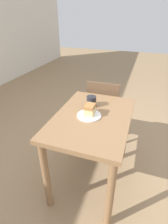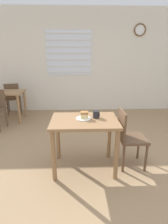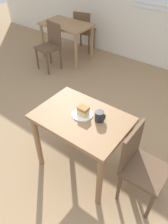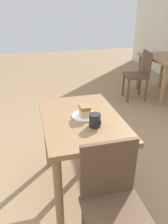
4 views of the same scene
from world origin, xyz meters
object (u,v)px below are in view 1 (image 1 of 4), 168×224
dining_table_near (92,129)px  chair_near_window (104,109)px  coffee_mug (91,101)px  cake_slice (90,110)px  plate (89,115)px

dining_table_near → chair_near_window: size_ratio=1.05×
dining_table_near → chair_near_window: bearing=3.8°
coffee_mug → cake_slice: bearing=-167.9°
dining_table_near → chair_near_window: chair_near_window is taller
plate → coffee_mug: 0.19m
chair_near_window → coffee_mug: bearing=87.6°
dining_table_near → cake_slice: size_ratio=8.84×
plate → coffee_mug: bearing=10.9°
plate → cake_slice: 0.05m
dining_table_near → plate: (-0.01, 0.03, 0.14)m
dining_table_near → plate: plate is taller
dining_table_near → plate: bearing=113.3°
chair_near_window → plate: (-0.66, -0.01, 0.29)m
dining_table_near → chair_near_window: 0.67m
dining_table_near → cake_slice: (-0.00, 0.03, 0.20)m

